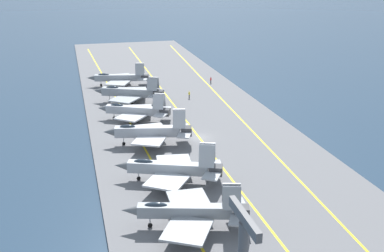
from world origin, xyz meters
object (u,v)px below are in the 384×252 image
(parked_jet_second, at_px, (171,168))
(crew_red_vest, at_px, (211,80))
(parked_jet_third, at_px, (150,131))
(parked_jet_fifth, at_px, (129,92))
(parked_jet_fourth, at_px, (135,110))
(crew_yellow_vest, at_px, (189,94))
(parked_jet_nearest, at_px, (189,211))
(parked_jet_sixth, at_px, (119,78))

(parked_jet_second, relative_size, crew_red_vest, 9.63)
(parked_jet_third, distance_m, parked_jet_fifth, 27.72)
(parked_jet_fourth, height_order, crew_yellow_vest, parked_jet_fourth)
(parked_jet_nearest, relative_size, crew_yellow_vest, 8.94)
(parked_jet_third, distance_m, crew_yellow_vest, 31.51)
(parked_jet_third, relative_size, crew_yellow_vest, 8.93)
(parked_jet_sixth, height_order, crew_red_vest, parked_jet_sixth)
(crew_yellow_vest, bearing_deg, parked_jet_nearest, 165.72)
(parked_jet_second, distance_m, crew_red_vest, 61.58)
(parked_jet_third, xyz_separation_m, parked_jet_fourth, (14.47, 0.55, -0.34))
(parked_jet_sixth, distance_m, crew_red_vest, 24.53)
(parked_jet_sixth, bearing_deg, parked_jet_nearest, -179.77)
(parked_jet_fifth, distance_m, parked_jet_sixth, 16.51)
(parked_jet_sixth, xyz_separation_m, crew_red_vest, (-3.25, -24.27, -1.31))
(parked_jet_sixth, relative_size, crew_red_vest, 9.56)
(parked_jet_third, relative_size, parked_jet_fourth, 1.03)
(parked_jet_fifth, height_order, parked_jet_sixth, parked_jet_fifth)
(crew_yellow_vest, bearing_deg, crew_red_vest, -35.67)
(parked_jet_third, distance_m, parked_jet_sixth, 44.23)
(parked_jet_second, relative_size, parked_jet_sixth, 1.01)
(parked_jet_sixth, bearing_deg, parked_jet_fifth, -178.34)
(parked_jet_second, xyz_separation_m, parked_jet_third, (15.98, 0.48, 0.30))
(crew_yellow_vest, bearing_deg, parked_jet_third, 152.62)
(parked_jet_fourth, xyz_separation_m, parked_jet_sixth, (29.76, -0.10, 0.00))
(parked_jet_second, distance_m, parked_jet_third, 15.99)
(parked_jet_second, height_order, parked_jet_sixth, parked_jet_second)
(parked_jet_second, height_order, parked_jet_fifth, parked_jet_second)
(parked_jet_nearest, height_order, crew_red_vest, parked_jet_nearest)
(parked_jet_fifth, relative_size, crew_red_vest, 9.78)
(parked_jet_fourth, distance_m, parked_jet_sixth, 29.76)
(parked_jet_sixth, xyz_separation_m, crew_yellow_vest, (-16.28, -14.92, -1.27))
(parked_jet_fifth, bearing_deg, parked_jet_fourth, 177.50)
(parked_jet_second, xyz_separation_m, parked_jet_fifth, (43.71, 0.45, 0.26))
(parked_jet_second, bearing_deg, parked_jet_fourth, 1.93)
(crew_red_vest, bearing_deg, parked_jet_fourth, 137.41)
(parked_jet_nearest, xyz_separation_m, crew_yellow_vest, (57.44, -14.62, -1.40))
(parked_jet_fourth, relative_size, crew_yellow_vest, 8.67)
(parked_jet_second, xyz_separation_m, parked_jet_fourth, (30.45, 1.03, -0.04))
(parked_jet_third, relative_size, parked_jet_fifth, 0.96)
(crew_yellow_vest, bearing_deg, parked_jet_fourth, 131.90)
(parked_jet_fourth, distance_m, parked_jet_fifth, 13.27)
(parked_jet_fifth, bearing_deg, crew_red_vest, -60.88)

